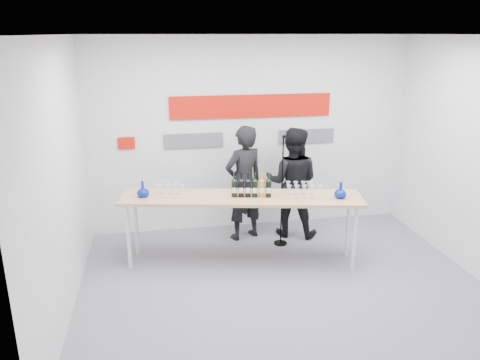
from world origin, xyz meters
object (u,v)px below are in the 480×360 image
object	(u,v)px
tasting_table	(241,201)
presenter_left	(244,183)
presenter_right	(292,182)
mic_stand	(281,212)

from	to	relation	value
tasting_table	presenter_left	bearing A→B (deg)	88.18
presenter_left	presenter_right	size ratio (longest dim) A/B	1.03
presenter_right	mic_stand	world-z (taller)	presenter_right
tasting_table	mic_stand	bearing A→B (deg)	44.67
tasting_table	presenter_right	world-z (taller)	presenter_right
presenter_left	mic_stand	world-z (taller)	presenter_left
tasting_table	presenter_left	distance (m)	0.81
presenter_right	mic_stand	bearing A→B (deg)	75.93
presenter_right	mic_stand	size ratio (longest dim) A/B	1.01
tasting_table	presenter_left	world-z (taller)	presenter_left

